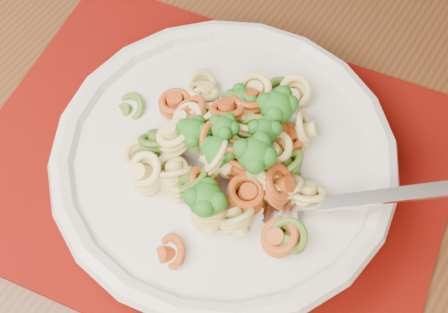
# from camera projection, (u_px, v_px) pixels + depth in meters

# --- Properties ---
(dining_table) EXTENTS (1.73, 1.39, 0.78)m
(dining_table) POSITION_uv_depth(u_px,v_px,m) (241.00, 92.00, 0.70)
(dining_table) COLOR #482714
(dining_table) RESTS_ON ground
(placemat) EXTENTS (0.44, 0.37, 0.00)m
(placemat) POSITION_uv_depth(u_px,v_px,m) (210.00, 167.00, 0.54)
(placemat) COLOR #600804
(placemat) RESTS_ON dining_table
(pasta_bowl) EXTENTS (0.28, 0.28, 0.05)m
(pasta_bowl) POSITION_uv_depth(u_px,v_px,m) (224.00, 162.00, 0.50)
(pasta_bowl) COLOR beige
(pasta_bowl) RESTS_ON placemat
(pasta_broccoli_heap) EXTENTS (0.24, 0.24, 0.06)m
(pasta_broccoli_heap) POSITION_uv_depth(u_px,v_px,m) (224.00, 153.00, 0.49)
(pasta_broccoli_heap) COLOR #D3C468
(pasta_broccoli_heap) RESTS_ON pasta_bowl
(fork) EXTENTS (0.18, 0.06, 0.08)m
(fork) POSITION_uv_depth(u_px,v_px,m) (281.00, 209.00, 0.47)
(fork) COLOR silver
(fork) RESTS_ON pasta_bowl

